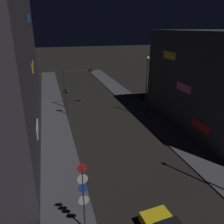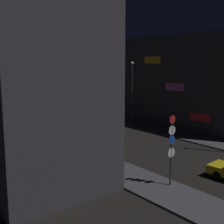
{
  "view_description": "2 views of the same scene",
  "coord_description": "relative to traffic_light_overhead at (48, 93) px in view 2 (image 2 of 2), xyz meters",
  "views": [
    {
      "loc": [
        -6.78,
        2.49,
        11.76
      ],
      "look_at": [
        0.02,
        25.57,
        2.52
      ],
      "focal_mm": 35.61,
      "sensor_mm": 36.0,
      "label": 1
    },
    {
      "loc": [
        -20.3,
        0.36,
        8.2
      ],
      "look_at": [
        -0.27,
        25.47,
        2.85
      ],
      "focal_mm": 48.29,
      "sensor_mm": 36.0,
      "label": 2
    }
  ],
  "objects": [
    {
      "name": "building_facade_right",
      "position": [
        16.72,
        -11.54,
        1.46
      ],
      "size": [
        11.63,
        18.83,
        11.41
      ],
      "color": "#333338",
      "rests_on": "ground_plane"
    },
    {
      "name": "sign_pole_left",
      "position": [
        -2.69,
        -22.73,
        -1.34
      ],
      "size": [
        0.64,
        0.1,
        4.7
      ],
      "color": "#2D2D33",
      "rests_on": "sidewalk_left"
    },
    {
      "name": "street_lamp_far_block",
      "position": [
        8.64,
        -6.44,
        0.71
      ],
      "size": [
        0.4,
        0.4,
        8.1
      ],
      "color": "#2D2D33",
      "rests_on": "sidewalk_right"
    },
    {
      "name": "sidewalk_right",
      "position": [
        9.23,
        -3.6,
        -4.18
      ],
      "size": [
        3.44,
        67.74,
        0.14
      ],
      "primitive_type": "cube",
      "color": "#424247",
      "rests_on": "ground_plane"
    },
    {
      "name": "traffic_light_left_kerb",
      "position": [
        -1.68,
        -3.07,
        -1.51
      ],
      "size": [
        0.8,
        0.41,
        3.83
      ],
      "color": "#2D2D33",
      "rests_on": "ground_plane"
    },
    {
      "name": "traffic_light_overhead",
      "position": [
        0.0,
        0.0,
        0.0
      ],
      "size": [
        4.65,
        0.41,
        5.92
      ],
      "color": "#2D2D33",
      "rests_on": "ground_plane"
    },
    {
      "name": "sidewalk_left",
      "position": [
        -3.65,
        -3.6,
        -4.18
      ],
      "size": [
        3.44,
        67.74,
        0.14
      ],
      "primitive_type": "cube",
      "color": "#424247",
      "rests_on": "ground_plane"
    }
  ]
}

